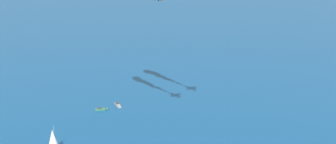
% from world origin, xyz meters
% --- Properties ---
extents(motorboat_far_stbd, '(5.81, 5.52, 1.85)m').
position_xyz_m(motorboat_far_stbd, '(-38.04, -38.47, 0.50)').
color(motorboat_far_stbd, '#9E9993').
rests_on(motorboat_far_stbd, ground_plane).
extents(motorboat_offshore, '(4.43, 6.32, 1.83)m').
position_xyz_m(motorboat_offshore, '(-30.89, -43.94, 0.49)').
color(motorboat_offshore, '#33704C').
rests_on(motorboat_offshore, ground_plane).
extents(sailboat_trailing, '(8.83, 4.87, 11.38)m').
position_xyz_m(sailboat_trailing, '(14.39, -43.21, 5.19)').
color(sailboat_trailing, '#23478C').
rests_on(sailboat_trailing, ground_plane).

